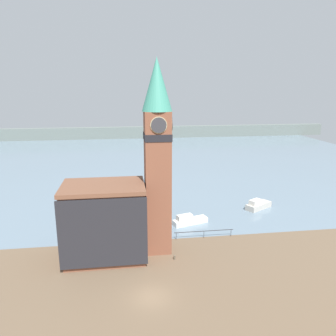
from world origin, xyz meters
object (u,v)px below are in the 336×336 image
at_px(boat_near, 189,220).
at_px(boat_far, 258,205).
at_px(clock_tower, 157,153).
at_px(mooring_bollard_near, 174,257).
at_px(pier_building, 105,222).

distance_m(boat_near, boat_far, 14.78).
relative_size(clock_tower, mooring_bollard_near, 42.68).
bearing_deg(pier_building, clock_tower, 7.83).
xyz_separation_m(clock_tower, boat_far, (19.79, 12.98, -12.72)).
height_order(boat_near, boat_far, boat_far).
bearing_deg(mooring_bollard_near, pier_building, 167.32).
distance_m(pier_building, mooring_bollard_near, 10.10).
height_order(clock_tower, mooring_bollard_near, clock_tower).
height_order(clock_tower, boat_near, clock_tower).
relative_size(pier_building, boat_far, 1.89).
bearing_deg(pier_building, boat_far, 27.50).
relative_size(clock_tower, boat_near, 4.20).
xyz_separation_m(boat_near, mooring_bollard_near, (-4.11, -10.86, -0.31)).
height_order(pier_building, boat_far, pier_building).
xyz_separation_m(boat_far, mooring_bollard_near, (-18.00, -15.91, -0.39)).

